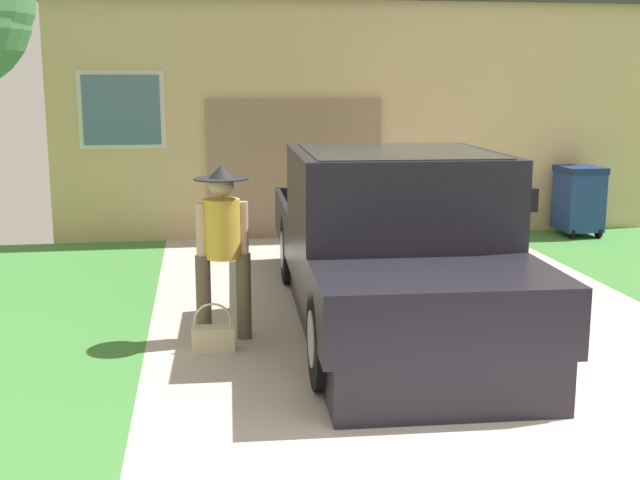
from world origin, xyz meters
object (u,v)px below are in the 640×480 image
pickup_truck (391,250)px  wheeled_trash_bin (579,198)px  house_with_garage (334,83)px  person_with_hat (222,238)px  handbag (213,336)px

pickup_truck → wheeled_trash_bin: size_ratio=5.19×
pickup_truck → house_with_garage: size_ratio=0.57×
wheeled_trash_bin → person_with_hat: bearing=-141.9°
handbag → pickup_truck: bearing=16.4°
pickup_truck → house_with_garage: 7.89m
pickup_truck → wheeled_trash_bin: 5.80m
handbag → wheeled_trash_bin: (5.72, 4.70, 0.45)m
house_with_garage → pickup_truck: bearing=-95.5°
wheeled_trash_bin → pickup_truck: bearing=-133.6°
handbag → person_with_hat: bearing=70.0°
pickup_truck → handbag: bearing=18.5°
pickup_truck → person_with_hat: size_ratio=3.45×
person_with_hat → wheeled_trash_bin: 7.14m
house_with_garage → person_with_hat: bearing=-106.6°
person_with_hat → wheeled_trash_bin: person_with_hat is taller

